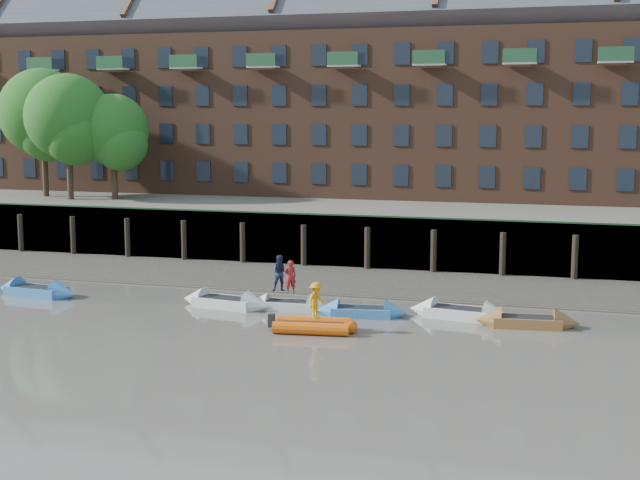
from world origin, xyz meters
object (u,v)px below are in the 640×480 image
at_px(rowboat_5, 459,313).
at_px(rowboat_6, 527,322).
at_px(person_rib_crew, 316,300).
at_px(rowboat_4, 361,311).
at_px(person_rower_b, 281,273).
at_px(rowboat_3, 288,305).
at_px(rib_tender, 316,326).
at_px(rowboat_2, 225,302).
at_px(rowboat_0, 36,291).
at_px(person_rower_a, 290,277).

height_order(rowboat_5, rowboat_6, rowboat_5).
bearing_deg(person_rib_crew, rowboat_4, -2.21).
xyz_separation_m(rowboat_5, person_rib_crew, (-5.66, -4.29, 1.14)).
distance_m(rowboat_6, person_rower_b, 11.89).
bearing_deg(person_rower_b, rowboat_3, -52.10).
relative_size(rowboat_3, person_rower_b, 2.32).
bearing_deg(rib_tender, rowboat_5, 30.10).
bearing_deg(rowboat_2, person_rib_crew, -22.42).
bearing_deg(rowboat_4, rowboat_0, 173.24).
xyz_separation_m(rowboat_4, person_rower_b, (-4.22, 0.69, 1.47)).
bearing_deg(rowboat_0, rowboat_6, 6.93).
relative_size(rowboat_0, rowboat_4, 1.12).
bearing_deg(rib_tender, rowboat_3, 116.11).
bearing_deg(rowboat_0, rib_tender, -4.97).
xyz_separation_m(person_rower_b, person_rib_crew, (3.01, -4.09, -0.30)).
height_order(rowboat_3, rowboat_4, rowboat_4).
bearing_deg(rowboat_2, person_rower_b, 23.25).
bearing_deg(rib_tender, person_rower_b, 118.97).
distance_m(rowboat_4, rib_tender, 3.63).
relative_size(rowboat_3, person_rib_crew, 2.58).
distance_m(person_rower_a, person_rib_crew, 4.60).
bearing_deg(person_rower_b, person_rower_a, -44.11).
bearing_deg(person_rower_b, rowboat_2, 170.34).
relative_size(rowboat_0, rowboat_3, 1.20).
distance_m(rib_tender, person_rower_b, 5.30).
distance_m(rowboat_5, person_rower_b, 8.79).
bearing_deg(rowboat_0, rowboat_2, 7.49).
distance_m(rib_tender, person_rib_crew, 1.12).
bearing_deg(rowboat_5, rowboat_0, -168.23).
height_order(rib_tender, person_rower_a, person_rower_a).
height_order(rowboat_4, person_rib_crew, person_rib_crew).
height_order(rowboat_2, person_rower_b, person_rower_b).
xyz_separation_m(rowboat_2, rowboat_6, (14.41, 0.04, -0.01)).
xyz_separation_m(rowboat_0, rowboat_3, (13.55, 0.64, -0.04)).
relative_size(person_rower_a, person_rower_b, 0.90).
height_order(rowboat_0, rowboat_2, rowboat_0).
distance_m(rowboat_3, rib_tender, 4.63).
bearing_deg(rowboat_3, rowboat_2, -175.22).
relative_size(person_rower_b, person_rib_crew, 1.11).
bearing_deg(person_rower_b, rowboat_0, 159.71).
bearing_deg(rowboat_6, rib_tender, -164.48).
height_order(rowboat_5, rib_tender, rowboat_5).
relative_size(rowboat_2, rib_tender, 1.34).
xyz_separation_m(rib_tender, person_rower_a, (-2.46, 3.91, 1.33)).
relative_size(rib_tender, person_rower_a, 2.30).
xyz_separation_m(rowboat_2, rib_tender, (5.65, -3.43, 0.03)).
distance_m(person_rower_b, person_rib_crew, 5.08).
distance_m(rowboat_0, person_rower_b, 13.19).
relative_size(rowboat_4, person_rib_crew, 2.76).
height_order(person_rower_b, person_rib_crew, person_rower_b).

